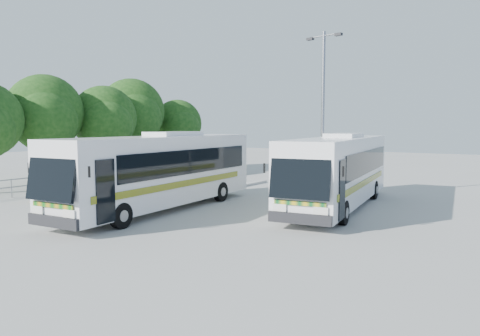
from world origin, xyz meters
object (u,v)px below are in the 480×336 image
Objects in this scene: tree_far_e at (178,124)px; coach_main at (161,170)px; tree_far_d at (132,112)px; bollard at (33,191)px; lamppost at (323,108)px; coach_adjacent at (339,169)px; tree_far_b at (46,113)px; tree_far_c at (105,118)px.

tree_far_e reaches higher than coach_main.
tree_far_d is 0.61× the size of coach_main.
lamppost is at bearing 36.36° from bollard.
tree_far_d is 7.11× the size of bollard.
coach_adjacent is (6.38, 4.95, -0.04)m from coach_main.
tree_far_e is at bearing 143.71° from coach_adjacent.
lamppost reaches higher than tree_far_b.
tree_far_b is 7.61m from tree_far_d.
lamppost is (4.79, 6.71, 2.84)m from coach_main.
lamppost is at bearing -11.19° from tree_far_d.
bollard is at bearing -65.50° from tree_far_d.
coach_main is at bearing 15.25° from bollard.
coach_adjacent is at bearing 27.26° from bollard.
coach_adjacent is at bearing -15.36° from tree_far_d.
lamppost reaches higher than tree_far_d.
bollard is (5.45, -11.96, -4.30)m from tree_far_d.
tree_far_d is at bearing 107.83° from tree_far_c.
lamppost is (17.10, -3.38, -0.17)m from tree_far_d.
coach_adjacent is (18.70, -5.14, -3.05)m from tree_far_d.
tree_far_e is 0.50× the size of coach_adjacent.
coach_adjacent is 1.40× the size of lamppost.
tree_far_b reaches higher than coach_main.
tree_far_b is at bearing -87.77° from tree_far_d.
tree_far_e is at bearing 106.15° from bollard.
coach_main is at bearing -39.34° from tree_far_d.
bollard is (-11.65, -8.58, -4.13)m from lamppost.
tree_far_d is 19.63m from coach_adjacent.
tree_far_d reaches higher than coach_main.
tree_far_c is 0.88× the size of tree_far_d.
tree_far_d is at bearing 156.49° from coach_adjacent.
tree_far_e is at bearing 123.80° from coach_main.
coach_main is (12.02, -2.49, -2.76)m from tree_far_b.
tree_far_b is 18.78m from coach_adjacent.
bollard is (-6.86, -1.87, -1.29)m from coach_main.
coach_main is at bearing -11.71° from tree_far_b.
tree_far_c is 3.93m from tree_far_d.
tree_far_b reaches higher than tree_far_e.
tree_far_b is at bearing -154.09° from lamppost.
lamppost is 8.17× the size of bollard.
bollard is at bearing -131.82° from lamppost.
tree_far_d is at bearing 92.23° from tree_far_b.
tree_far_e is (0.68, 4.50, -0.93)m from tree_far_d.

